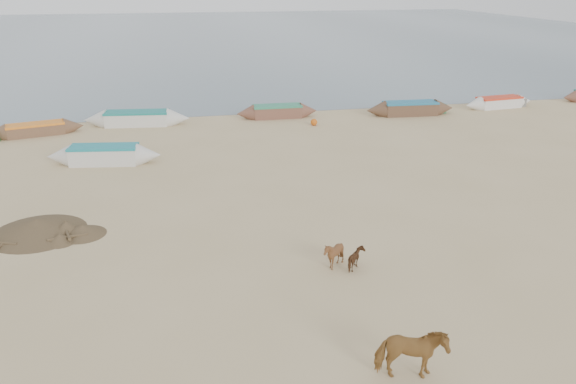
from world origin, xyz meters
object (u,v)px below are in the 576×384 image
at_px(cow_adult, 411,354).
at_px(near_canoe, 104,155).
at_px(calf_right, 357,259).
at_px(calf_front, 334,254).

relative_size(cow_adult, near_canoe, 0.29).
bearing_deg(calf_right, calf_front, 83.80).
bearing_deg(calf_front, near_canoe, -146.14).
bearing_deg(calf_right, near_canoe, 48.66).
xyz_separation_m(cow_adult, calf_front, (-0.21, 5.70, -0.21)).
distance_m(cow_adult, near_canoe, 20.75).
xyz_separation_m(cow_adult, near_canoe, (-8.63, 18.87, -0.22)).
height_order(calf_right, near_canoe, near_canoe).
bearing_deg(near_canoe, calf_front, -48.55).
relative_size(calf_right, near_canoe, 0.13).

